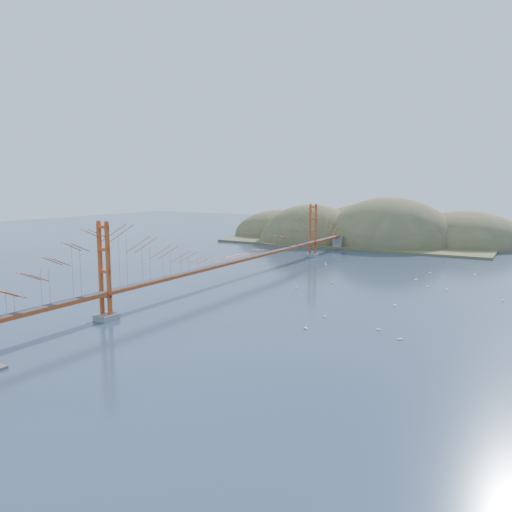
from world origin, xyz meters
The scene contains 17 objects.
ground centered at (0.00, 0.00, 0.00)m, with size 320.00×320.00×0.00m, color #2A3B55.
bridge centered at (0.00, 0.18, 7.01)m, with size 2.20×94.40×12.00m.
far_headlands centered at (2.21, 68.52, 0.00)m, with size 84.00×58.00×25.00m.
sailboat_8 centered at (26.68, 21.74, 0.15)m, with size 0.58×0.52×0.65m.
sailboat_15 centered at (34.01, 23.50, 0.16)m, with size 0.69×0.69×0.72m.
sailboat_13 centered at (31.91, -20.24, 0.14)m, with size 0.58×0.58×0.63m.
sailboat_2 centered at (29.04, -17.93, 0.14)m, with size 0.56×0.56×0.63m.
sailboat_4 centered at (28.88, 8.54, 0.14)m, with size 0.60×0.60×0.64m.
sailboat_12 centered at (6.72, 21.26, 0.15)m, with size 0.61×0.61×0.67m.
sailboat_0 centered at (27.62, -5.95, 0.15)m, with size 0.48×0.59×0.69m.
sailboat_14 centered at (21.82, -15.81, 0.13)m, with size 0.42×0.49×0.56m.
sailboat_3 centered at (14.98, 4.15, 0.14)m, with size 0.50×0.41×0.58m.
sailboat_7 centered at (26.03, 13.64, 0.16)m, with size 0.67×0.67×0.74m.
sailboat_11 centered at (39.72, 4.50, 0.13)m, with size 0.49×0.49×0.56m.
sailboat_6 centered at (21.91, -21.52, 0.15)m, with size 0.66×0.66×0.71m.
sailboat_1 centered at (31.84, 8.02, 0.14)m, with size 0.50×0.52×0.58m.
sailboat_extra_0 centered at (11.42, -2.03, 0.14)m, with size 0.57×0.57×0.60m.
Camera 1 is at (44.01, -70.58, 15.85)m, focal length 35.00 mm.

